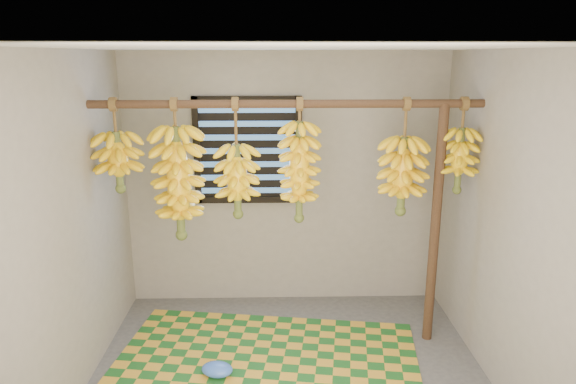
{
  "coord_description": "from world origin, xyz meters",
  "views": [
    {
      "loc": [
        -0.09,
        -3.21,
        2.36
      ],
      "look_at": [
        0.0,
        0.55,
        1.35
      ],
      "focal_mm": 32.0,
      "sensor_mm": 36.0,
      "label": 1
    }
  ],
  "objects_px": {
    "plastic_bag": "(217,369)",
    "banana_bunch_a": "(118,162)",
    "support_post": "(435,228)",
    "banana_bunch_f": "(459,160)",
    "banana_bunch_c": "(237,181)",
    "banana_bunch_d": "(299,172)",
    "woven_mat": "(261,380)",
    "banana_bunch_b": "(179,183)",
    "banana_bunch_e": "(402,176)"
  },
  "relations": [
    {
      "from": "plastic_bag",
      "to": "banana_bunch_a",
      "type": "height_order",
      "value": "banana_bunch_a"
    },
    {
      "from": "support_post",
      "to": "banana_bunch_f",
      "type": "height_order",
      "value": "banana_bunch_f"
    },
    {
      "from": "banana_bunch_a",
      "to": "banana_bunch_c",
      "type": "relative_size",
      "value": 0.77
    },
    {
      "from": "plastic_bag",
      "to": "banana_bunch_d",
      "type": "bearing_deg",
      "value": 38.46
    },
    {
      "from": "banana_bunch_d",
      "to": "banana_bunch_f",
      "type": "height_order",
      "value": "same"
    },
    {
      "from": "woven_mat",
      "to": "banana_bunch_b",
      "type": "distance_m",
      "value": 1.62
    },
    {
      "from": "banana_bunch_b",
      "to": "support_post",
      "type": "bearing_deg",
      "value": 0.0
    },
    {
      "from": "banana_bunch_a",
      "to": "banana_bunch_b",
      "type": "bearing_deg",
      "value": -0.0
    },
    {
      "from": "banana_bunch_e",
      "to": "banana_bunch_f",
      "type": "xyz_separation_m",
      "value": [
        0.44,
        -0.0,
        0.12
      ]
    },
    {
      "from": "banana_bunch_c",
      "to": "banana_bunch_e",
      "type": "xyz_separation_m",
      "value": [
        1.3,
        -0.0,
        0.03
      ]
    },
    {
      "from": "plastic_bag",
      "to": "banana_bunch_e",
      "type": "height_order",
      "value": "banana_bunch_e"
    },
    {
      "from": "banana_bunch_a",
      "to": "plastic_bag",
      "type": "bearing_deg",
      "value": -33.61
    },
    {
      "from": "banana_bunch_f",
      "to": "plastic_bag",
      "type": "bearing_deg",
      "value": -165.04
    },
    {
      "from": "woven_mat",
      "to": "banana_bunch_d",
      "type": "bearing_deg",
      "value": 61.67
    },
    {
      "from": "support_post",
      "to": "plastic_bag",
      "type": "distance_m",
      "value": 2.05
    },
    {
      "from": "woven_mat",
      "to": "banana_bunch_e",
      "type": "height_order",
      "value": "banana_bunch_e"
    },
    {
      "from": "plastic_bag",
      "to": "banana_bunch_e",
      "type": "bearing_deg",
      "value": 19.23
    },
    {
      "from": "woven_mat",
      "to": "plastic_bag",
      "type": "bearing_deg",
      "value": 170.58
    },
    {
      "from": "support_post",
      "to": "banana_bunch_d",
      "type": "distance_m",
      "value": 1.2
    },
    {
      "from": "banana_bunch_c",
      "to": "banana_bunch_e",
      "type": "relative_size",
      "value": 1.02
    },
    {
      "from": "banana_bunch_b",
      "to": "banana_bunch_f",
      "type": "relative_size",
      "value": 1.48
    },
    {
      "from": "support_post",
      "to": "banana_bunch_b",
      "type": "xyz_separation_m",
      "value": [
        -2.05,
        0.0,
        0.39
      ]
    },
    {
      "from": "banana_bunch_a",
      "to": "banana_bunch_c",
      "type": "bearing_deg",
      "value": 0.0
    },
    {
      "from": "banana_bunch_e",
      "to": "banana_bunch_a",
      "type": "bearing_deg",
      "value": 180.0
    },
    {
      "from": "banana_bunch_d",
      "to": "banana_bunch_b",
      "type": "bearing_deg",
      "value": 180.0
    },
    {
      "from": "support_post",
      "to": "woven_mat",
      "type": "xyz_separation_m",
      "value": [
        -1.41,
        -0.56,
        -0.99
      ]
    },
    {
      "from": "banana_bunch_b",
      "to": "banana_bunch_f",
      "type": "bearing_deg",
      "value": -0.0
    },
    {
      "from": "banana_bunch_b",
      "to": "banana_bunch_d",
      "type": "distance_m",
      "value": 0.95
    },
    {
      "from": "woven_mat",
      "to": "banana_bunch_d",
      "type": "relative_size",
      "value": 2.45
    },
    {
      "from": "banana_bunch_d",
      "to": "plastic_bag",
      "type": "bearing_deg",
      "value": -141.54
    },
    {
      "from": "woven_mat",
      "to": "banana_bunch_d",
      "type": "xyz_separation_m",
      "value": [
        0.3,
        0.56,
        1.47
      ]
    },
    {
      "from": "woven_mat",
      "to": "banana_bunch_a",
      "type": "relative_size",
      "value": 3.3
    },
    {
      "from": "woven_mat",
      "to": "banana_bunch_a",
      "type": "bearing_deg",
      "value": 152.87
    },
    {
      "from": "plastic_bag",
      "to": "banana_bunch_e",
      "type": "relative_size",
      "value": 0.26
    },
    {
      "from": "banana_bunch_b",
      "to": "banana_bunch_f",
      "type": "distance_m",
      "value": 2.21
    },
    {
      "from": "plastic_bag",
      "to": "woven_mat",
      "type": "bearing_deg",
      "value": -9.42
    },
    {
      "from": "woven_mat",
      "to": "banana_bunch_b",
      "type": "bearing_deg",
      "value": 138.85
    },
    {
      "from": "support_post",
      "to": "banana_bunch_c",
      "type": "xyz_separation_m",
      "value": [
        -1.59,
        0.0,
        0.4
      ]
    },
    {
      "from": "banana_bunch_b",
      "to": "plastic_bag",
      "type": "bearing_deg",
      "value": -58.66
    },
    {
      "from": "support_post",
      "to": "banana_bunch_b",
      "type": "height_order",
      "value": "banana_bunch_b"
    },
    {
      "from": "plastic_bag",
      "to": "banana_bunch_f",
      "type": "relative_size",
      "value": 0.32
    },
    {
      "from": "plastic_bag",
      "to": "banana_bunch_c",
      "type": "distance_m",
      "value": 1.44
    },
    {
      "from": "plastic_bag",
      "to": "banana_bunch_a",
      "type": "distance_m",
      "value": 1.76
    },
    {
      "from": "banana_bunch_a",
      "to": "banana_bunch_c",
      "type": "height_order",
      "value": "same"
    },
    {
      "from": "banana_bunch_d",
      "to": "banana_bunch_f",
      "type": "bearing_deg",
      "value": -0.0
    },
    {
      "from": "plastic_bag",
      "to": "banana_bunch_f",
      "type": "height_order",
      "value": "banana_bunch_f"
    },
    {
      "from": "support_post",
      "to": "banana_bunch_e",
      "type": "xyz_separation_m",
      "value": [
        -0.29,
        0.0,
        0.44
      ]
    },
    {
      "from": "woven_mat",
      "to": "banana_bunch_b",
      "type": "xyz_separation_m",
      "value": [
        -0.64,
        0.56,
        1.38
      ]
    },
    {
      "from": "woven_mat",
      "to": "banana_bunch_d",
      "type": "height_order",
      "value": "banana_bunch_d"
    },
    {
      "from": "banana_bunch_a",
      "to": "banana_bunch_d",
      "type": "bearing_deg",
      "value": -0.0
    }
  ]
}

